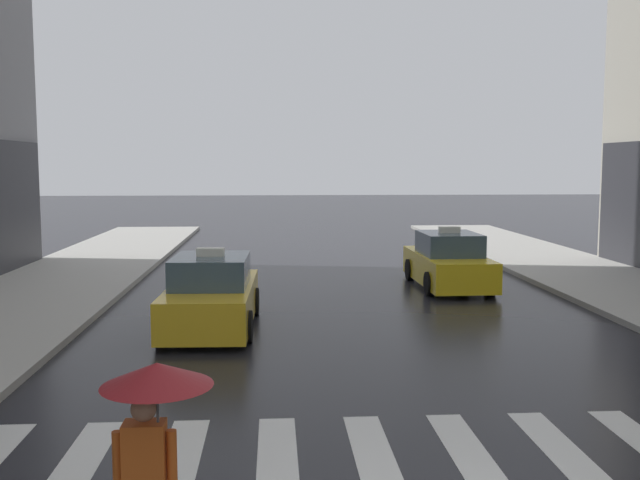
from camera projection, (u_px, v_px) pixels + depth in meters
crosswalk_markings at (422, 455)px, 8.98m from camera, size 11.30×2.80×0.01m
taxi_lead at (212, 296)px, 15.86m from camera, size 2.03×4.58×1.80m
taxi_second at (448, 263)px, 21.25m from camera, size 1.97×4.56×1.80m
pedestrian_with_umbrella at (153, 411)px, 6.13m from camera, size 0.96×0.96×1.94m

